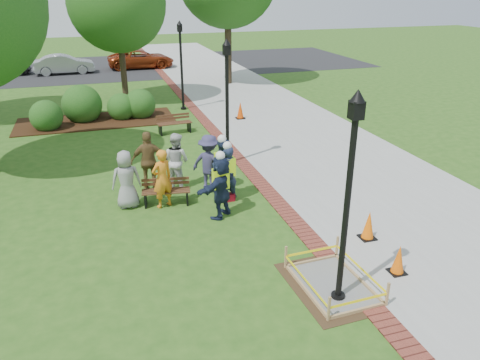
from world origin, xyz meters
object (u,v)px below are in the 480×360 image
object	(u,v)px
wet_concrete_pad	(333,276)
hivis_worker_b	(228,172)
bench_near	(166,197)
hivis_worker_a	(221,185)
cone_front	(399,260)
hivis_worker_c	(222,168)
lamp_near	(349,186)

from	to	relation	value
wet_concrete_pad	hivis_worker_b	size ratio (longest dim) A/B	1.30
wet_concrete_pad	bench_near	size ratio (longest dim) A/B	1.68
bench_near	hivis_worker_b	xyz separation A→B (m)	(1.74, -0.33, 0.67)
hivis_worker_a	cone_front	bearing A→B (deg)	-52.16
cone_front	hivis_worker_b	bearing A→B (deg)	118.35
hivis_worker_a	hivis_worker_c	distance (m)	1.11
cone_front	hivis_worker_a	size ratio (longest dim) A/B	0.37
hivis_worker_a	hivis_worker_b	world-z (taller)	hivis_worker_a
lamp_near	bench_near	bearing A→B (deg)	115.65
wet_concrete_pad	hivis_worker_a	world-z (taller)	hivis_worker_a
cone_front	hivis_worker_a	xyz separation A→B (m)	(-2.95, 3.80, 0.59)
wet_concrete_pad	lamp_near	world-z (taller)	lamp_near
wet_concrete_pad	hivis_worker_a	size ratio (longest dim) A/B	1.26
hivis_worker_b	hivis_worker_a	bearing A→B (deg)	-117.00
hivis_worker_b	cone_front	bearing A→B (deg)	-61.65
hivis_worker_b	hivis_worker_c	world-z (taller)	hivis_worker_c
hivis_worker_b	hivis_worker_c	bearing A→B (deg)	115.75
hivis_worker_a	hivis_worker_c	bearing A→B (deg)	72.10
bench_near	hivis_worker_c	xyz separation A→B (m)	(1.64, -0.13, 0.74)
wet_concrete_pad	hivis_worker_c	size ratio (longest dim) A/B	1.20
cone_front	hivis_worker_c	xyz separation A→B (m)	(-2.61, 4.86, 0.64)
lamp_near	hivis_worker_a	size ratio (longest dim) A/B	2.27
wet_concrete_pad	bench_near	distance (m)	5.66
cone_front	hivis_worker_c	world-z (taller)	hivis_worker_c
wet_concrete_pad	lamp_near	xyz separation A→B (m)	(-0.10, -0.41, 2.25)
bench_near	hivis_worker_a	xyz separation A→B (m)	(1.30, -1.19, 0.70)
wet_concrete_pad	hivis_worker_a	bearing A→B (deg)	110.06
bench_near	cone_front	xyz separation A→B (m)	(4.25, -4.99, 0.10)
hivis_worker_c	cone_front	bearing A→B (deg)	-61.75
wet_concrete_pad	hivis_worker_b	distance (m)	4.79
hivis_worker_b	hivis_worker_c	distance (m)	0.23
cone_front	wet_concrete_pad	bearing A→B (deg)	179.59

